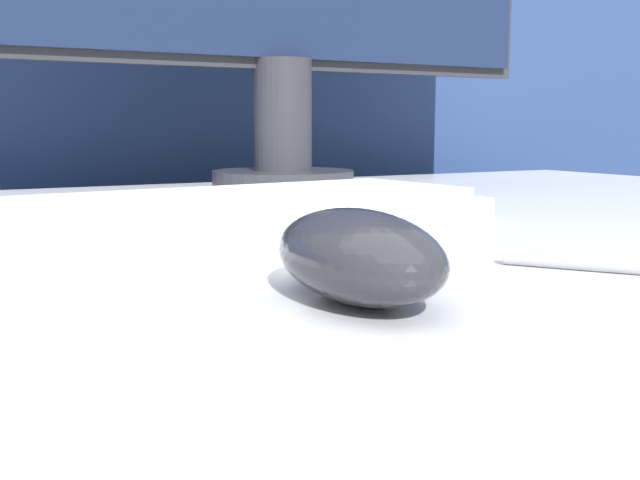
% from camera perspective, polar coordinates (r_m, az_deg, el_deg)
% --- Properties ---
extents(partition_panel, '(5.00, 0.03, 1.10)m').
position_cam_1_polar(partition_panel, '(1.09, -18.25, -5.36)').
color(partition_panel, navy).
rests_on(partition_panel, ground_plane).
extents(computer_mouse_near, '(0.07, 0.11, 0.04)m').
position_cam_1_polar(computer_mouse_near, '(0.31, 2.86, -1.14)').
color(computer_mouse_near, '#232328').
rests_on(computer_mouse_near, desk).
extents(keyboard, '(0.47, 0.20, 0.02)m').
position_cam_1_polar(keyboard, '(0.53, -10.39, 1.99)').
color(keyboard, silver).
rests_on(keyboard, desk).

